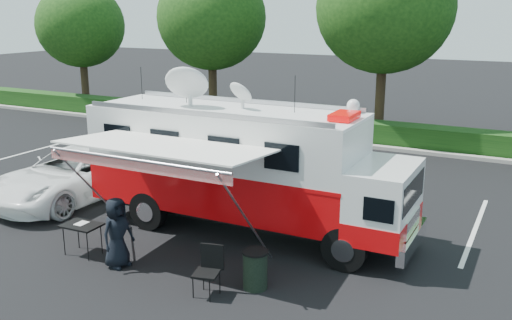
{
  "coord_description": "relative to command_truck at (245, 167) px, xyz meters",
  "views": [
    {
      "loc": [
        6.83,
        -12.8,
        5.85
      ],
      "look_at": [
        0.0,
        0.5,
        1.9
      ],
      "focal_mm": 40.0,
      "sensor_mm": 36.0,
      "label": 1
    }
  ],
  "objects": [
    {
      "name": "ground_plane",
      "position": [
        0.08,
        0.0,
        -1.82
      ],
      "size": [
        120.0,
        120.0,
        0.0
      ],
      "primitive_type": "plane",
      "color": "black",
      "rests_on": "ground"
    },
    {
      "name": "back_border",
      "position": [
        1.22,
        12.9,
        3.18
      ],
      "size": [
        60.0,
        6.14,
        8.87
      ],
      "color": "#9E998E",
      "rests_on": "ground_plane"
    },
    {
      "name": "stall_lines",
      "position": [
        -0.42,
        3.0,
        -1.82
      ],
      "size": [
        24.12,
        5.5,
        0.01
      ],
      "color": "silver",
      "rests_on": "ground_plane"
    },
    {
      "name": "command_truck",
      "position": [
        0.0,
        0.0,
        0.0
      ],
      "size": [
        8.87,
        2.44,
        4.26
      ],
      "color": "black",
      "rests_on": "ground_plane"
    },
    {
      "name": "awning",
      "position": [
        -0.79,
        -2.53,
        0.92
      ],
      "size": [
        4.84,
        2.51,
        2.92
      ],
      "color": "white",
      "rests_on": "ground_plane"
    },
    {
      "name": "white_suv",
      "position": [
        -6.16,
        0.0,
        -1.82
      ],
      "size": [
        2.86,
        5.82,
        1.59
      ],
      "primitive_type": "imported",
      "rotation": [
        0.0,
        0.0,
        -0.04
      ],
      "color": "white",
      "rests_on": "ground_plane"
    },
    {
      "name": "person",
      "position": [
        -1.61,
        -3.29,
        -1.82
      ],
      "size": [
        0.66,
        0.9,
        1.69
      ],
      "primitive_type": "imported",
      "rotation": [
        0.0,
        0.0,
        1.42
      ],
      "color": "black",
      "rests_on": "ground_plane"
    },
    {
      "name": "folding_table",
      "position": [
        -2.83,
        -3.16,
        -1.08
      ],
      "size": [
        0.95,
        0.69,
        0.79
      ],
      "color": "black",
      "rests_on": "ground_plane"
    },
    {
      "name": "folding_chair",
      "position": [
        1.0,
        -3.44,
        -1.18
      ],
      "size": [
        0.62,
        0.65,
        1.08
      ],
      "color": "black",
      "rests_on": "ground_plane"
    },
    {
      "name": "trash_bin",
      "position": [
        1.75,
        -2.79,
        -1.39
      ],
      "size": [
        0.58,
        0.58,
        0.86
      ],
      "color": "black",
      "rests_on": "ground_plane"
    }
  ]
}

